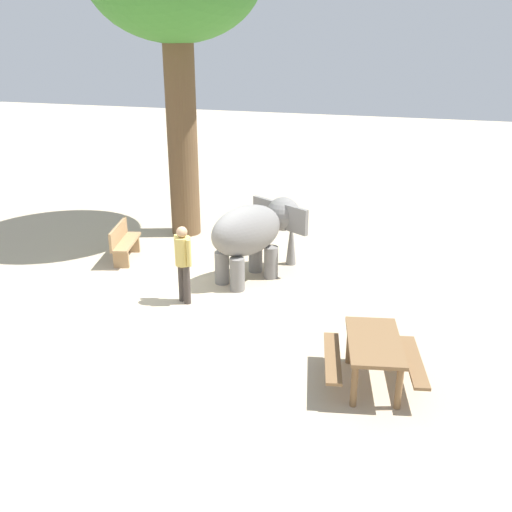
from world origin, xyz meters
TOP-DOWN VIEW (x-y plane):
  - ground_plane at (0.00, 0.00)m, footprint 60.00×60.00m
  - elephant at (-1.21, 1.38)m, footprint 2.39×2.09m
  - person_handler at (0.46, 0.41)m, footprint 0.32×0.45m
  - wooden_bench at (-1.27, -1.98)m, footprint 1.46×0.75m
  - picnic_table_near at (2.29, 4.41)m, footprint 1.78×1.77m

SIDE VIEW (x-z plane):
  - ground_plane at x=0.00m, z-range 0.00..0.00m
  - wooden_bench at x=-1.27m, z-range 0.03..0.91m
  - picnic_table_near at x=2.29m, z-range 0.20..0.98m
  - person_handler at x=0.46m, z-range 0.14..1.76m
  - elephant at x=-1.21m, z-range 0.24..1.95m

